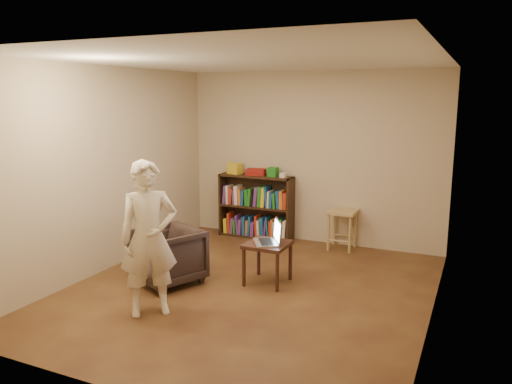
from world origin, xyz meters
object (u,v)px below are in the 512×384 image
at_px(bookshelf, 256,210).
at_px(person, 149,239).
at_px(side_table, 268,249).
at_px(armchair, 167,256).
at_px(stool, 342,218).
at_px(laptop, 270,238).

xyz_separation_m(bookshelf, person, (0.20, -3.07, 0.36)).
bearing_deg(side_table, person, -120.60).
height_order(armchair, person, person).
height_order(stool, person, person).
height_order(stool, laptop, laptop).
bearing_deg(stool, side_table, -104.83).
bearing_deg(person, armchair, 70.30).
bearing_deg(laptop, side_table, -123.82).
bearing_deg(laptop, armchair, -98.67).
distance_m(stool, person, 3.26).
xyz_separation_m(armchair, person, (0.34, -0.79, 0.47)).
bearing_deg(armchair, stool, 79.71).
height_order(bookshelf, armchair, bookshelf).
xyz_separation_m(armchair, laptop, (1.14, 0.49, 0.23)).
height_order(bookshelf, person, person).
distance_m(side_table, person, 1.54).
bearing_deg(armchair, bookshelf, 111.28).
height_order(armchair, laptop, laptop).
distance_m(stool, laptop, 1.77).
bearing_deg(laptop, bookshelf, 177.03).
distance_m(armchair, person, 0.98).
bearing_deg(laptop, person, -63.85).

